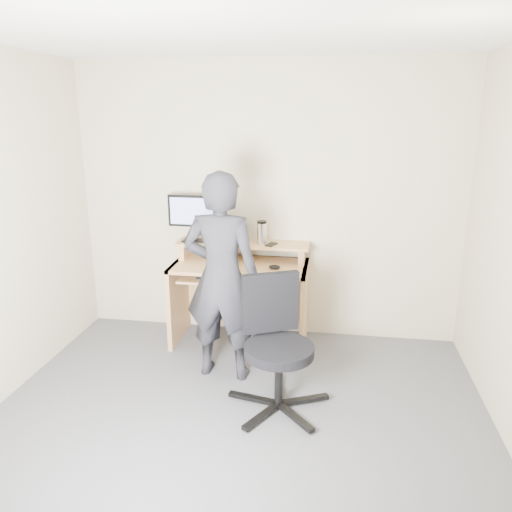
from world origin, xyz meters
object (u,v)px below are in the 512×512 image
(office_chair, at_px, (276,340))
(person, at_px, (222,277))
(monitor, at_px, (192,214))
(desk, at_px, (242,283))

(office_chair, relative_size, person, 0.57)
(monitor, bearing_deg, desk, -3.61)
(office_chair, xyz_separation_m, person, (-0.47, 0.37, 0.31))
(desk, xyz_separation_m, monitor, (-0.45, 0.04, 0.62))
(desk, distance_m, person, 0.73)
(desk, xyz_separation_m, person, (-0.03, -0.67, 0.28))
(desk, height_order, person, person)
(desk, bearing_deg, monitor, 174.91)
(desk, bearing_deg, office_chair, -67.18)
(desk, distance_m, monitor, 0.77)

